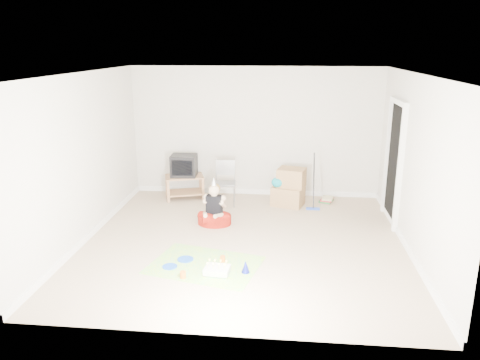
# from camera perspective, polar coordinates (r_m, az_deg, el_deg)

# --- Properties ---
(ground) EXTENTS (5.00, 5.00, 0.00)m
(ground) POSITION_cam_1_polar(r_m,az_deg,el_deg) (7.45, 0.46, -7.55)
(ground) COLOR tan
(ground) RESTS_ON ground
(doorway_recess) EXTENTS (0.02, 0.90, 2.05)m
(doorway_recess) POSITION_cam_1_polar(r_m,az_deg,el_deg) (8.43, 18.31, 1.83)
(doorway_recess) COLOR black
(doorway_recess) RESTS_ON ground
(tv_stand) EXTENTS (0.86, 0.67, 0.47)m
(tv_stand) POSITION_cam_1_polar(r_m,az_deg,el_deg) (9.49, -6.77, -0.60)
(tv_stand) COLOR #A17148
(tv_stand) RESTS_ON ground
(crt_tv) EXTENTS (0.51, 0.43, 0.43)m
(crt_tv) POSITION_cam_1_polar(r_m,az_deg,el_deg) (9.38, -6.85, 1.77)
(crt_tv) COLOR black
(crt_tv) RESTS_ON tv_stand
(folding_chair) EXTENTS (0.43, 0.41, 0.88)m
(folding_chair) POSITION_cam_1_polar(r_m,az_deg,el_deg) (8.99, -1.84, -0.43)
(folding_chair) COLOR gray
(folding_chair) RESTS_ON ground
(cardboard_boxes) EXTENTS (0.69, 0.59, 0.73)m
(cardboard_boxes) POSITION_cam_1_polar(r_m,az_deg,el_deg) (9.03, 5.97, -0.95)
(cardboard_boxes) COLOR #A1794E
(cardboard_boxes) RESTS_ON ground
(floor_mop) EXTENTS (0.26, 0.35, 1.03)m
(floor_mop) POSITION_cam_1_polar(r_m,az_deg,el_deg) (8.88, 8.94, -1.96)
(floor_mop) COLOR blue
(floor_mop) RESTS_ON ground
(book_pile) EXTENTS (0.31, 0.35, 0.10)m
(book_pile) POSITION_cam_1_polar(r_m,az_deg,el_deg) (9.43, 10.56, -2.34)
(book_pile) COLOR #277635
(book_pile) RESTS_ON ground
(seated_woman) EXTENTS (0.66, 0.66, 0.84)m
(seated_woman) POSITION_cam_1_polar(r_m,az_deg,el_deg) (8.12, -3.14, -4.12)
(seated_woman) COLOR maroon
(seated_woman) RESTS_ON ground
(party_mat) EXTENTS (1.70, 1.40, 0.01)m
(party_mat) POSITION_cam_1_polar(r_m,az_deg,el_deg) (6.73, -4.33, -10.28)
(party_mat) COLOR #FA3486
(party_mat) RESTS_ON ground
(birthday_cake) EXTENTS (0.36, 0.30, 0.15)m
(birthday_cake) POSITION_cam_1_polar(r_m,az_deg,el_deg) (6.47, -2.81, -10.96)
(birthday_cake) COLOR silver
(birthday_cake) RESTS_ON party_mat
(blue_plate_near) EXTENTS (0.30, 0.30, 0.01)m
(blue_plate_near) POSITION_cam_1_polar(r_m,az_deg,el_deg) (6.90, -6.67, -9.57)
(blue_plate_near) COLOR #1649B4
(blue_plate_near) RESTS_ON party_mat
(blue_plate_far) EXTENTS (0.26, 0.26, 0.01)m
(blue_plate_far) POSITION_cam_1_polar(r_m,az_deg,el_deg) (6.72, -8.55, -10.38)
(blue_plate_far) COLOR #1649B4
(blue_plate_far) RESTS_ON party_mat
(orange_cup_near) EXTENTS (0.10, 0.10, 0.08)m
(orange_cup_near) POSITION_cam_1_polar(r_m,az_deg,el_deg) (6.79, -2.13, -9.58)
(orange_cup_near) COLOR orange
(orange_cup_near) RESTS_ON party_mat
(orange_cup_far) EXTENTS (0.10, 0.10, 0.09)m
(orange_cup_far) POSITION_cam_1_polar(r_m,az_deg,el_deg) (6.39, -6.97, -11.39)
(orange_cup_far) COLOR orange
(orange_cup_far) RESTS_ON party_mat
(blue_party_hat) EXTENTS (0.16, 0.16, 0.17)m
(blue_party_hat) POSITION_cam_1_polar(r_m,az_deg,el_deg) (6.47, 0.68, -10.51)
(blue_party_hat) COLOR #1720A6
(blue_party_hat) RESTS_ON party_mat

